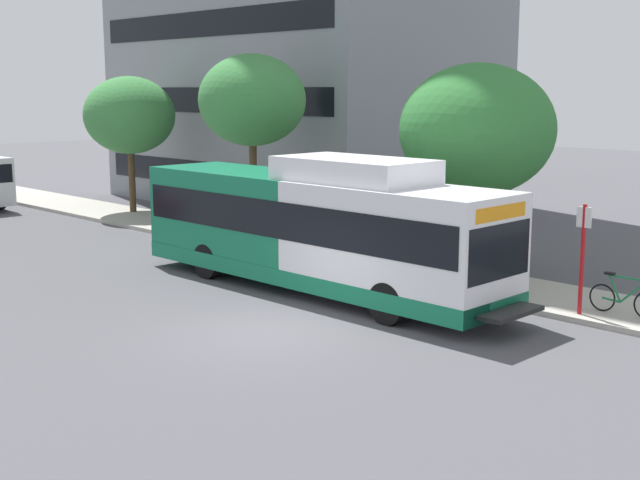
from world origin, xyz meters
TOP-DOWN VIEW (x-y plane):
  - ground_plane at (0.00, 8.00)m, footprint 120.00×120.00m
  - sidewalk_curb at (7.00, 6.00)m, footprint 3.00×56.00m
  - transit_bus at (3.52, 2.07)m, footprint 2.58×12.25m
  - bus_stop_sign_pole at (5.89, -4.36)m, footprint 0.10×0.36m
  - bicycle_parked at (6.50, -5.17)m, footprint 0.52×1.76m
  - street_tree_near_stop at (8.00, 0.15)m, footprint 4.39×4.39m
  - street_tree_mid_block at (7.78, 9.63)m, footprint 3.85×3.85m
  - street_tree_far_block at (7.67, 17.55)m, footprint 3.84×3.84m
  - lattice_comm_tower at (18.80, 28.66)m, footprint 1.10×1.10m

SIDE VIEW (x-z plane):
  - ground_plane at x=0.00m, z-range 0.00..0.00m
  - sidewalk_curb at x=7.00m, z-range 0.00..0.14m
  - bicycle_parked at x=6.50m, z-range 0.05..1.07m
  - bus_stop_sign_pole at x=5.89m, z-range 0.35..2.95m
  - transit_bus at x=3.52m, z-range -0.12..3.53m
  - street_tree_near_stop at x=8.00m, z-range 1.24..7.19m
  - street_tree_far_block at x=7.67m, z-range 1.37..7.13m
  - street_tree_mid_block at x=7.78m, z-range 1.72..8.18m
  - lattice_comm_tower at x=18.80m, z-range -4.13..19.63m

